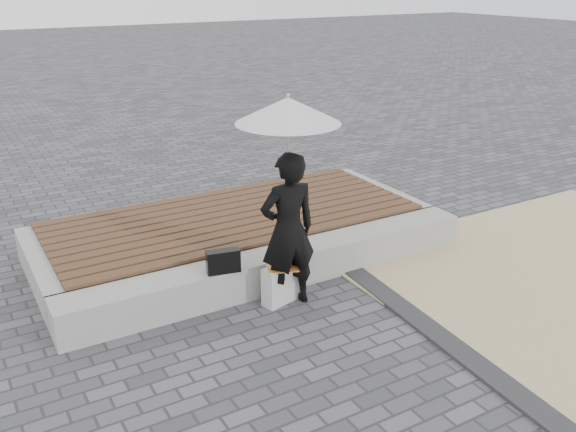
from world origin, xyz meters
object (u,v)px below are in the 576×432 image
object	(u,v)px
woman	(288,230)
parasol	(288,110)
handbag	(223,261)
seating_ledge	(280,267)
canvas_tote	(280,284)

from	to	relation	value
woman	parasol	distance (m)	1.25
parasol	handbag	bearing A→B (deg)	155.99
seating_ledge	canvas_tote	xyz separation A→B (m)	(-0.22, -0.40, 0.01)
canvas_tote	seating_ledge	bearing A→B (deg)	46.56
handbag	canvas_tote	size ratio (longest dim) A/B	0.82
seating_ledge	parasol	world-z (taller)	parasol
handbag	seating_ledge	bearing A→B (deg)	23.85
parasol	seating_ledge	bearing A→B (deg)	71.16
parasol	handbag	world-z (taller)	parasol
seating_ledge	woman	size ratio (longest dim) A/B	2.98
seating_ledge	woman	bearing A→B (deg)	-108.84
handbag	canvas_tote	world-z (taller)	handbag
parasol	canvas_tote	xyz separation A→B (m)	(-0.07, 0.05, -1.88)
woman	parasol	bearing A→B (deg)	4.22
canvas_tote	handbag	bearing A→B (deg)	142.92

